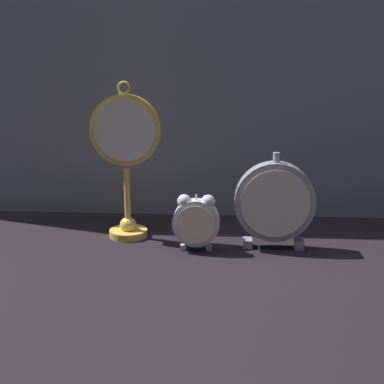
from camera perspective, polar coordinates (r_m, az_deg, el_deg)
ground_plane at (r=1.08m, az=-0.28°, el=-7.28°), size 4.00×4.00×0.00m
fabric_backdrop_drape at (r=1.33m, az=0.71°, el=13.07°), size 1.50×0.01×0.74m
pocket_watch_on_stand at (r=1.18m, az=-7.05°, el=3.59°), size 0.16×0.09×0.35m
alarm_clock_twin_bell at (r=1.11m, az=0.44°, el=-2.99°), size 0.10×0.03×0.12m
mantel_clock_silver at (r=1.13m, az=8.80°, el=-1.10°), size 0.17×0.04×0.21m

